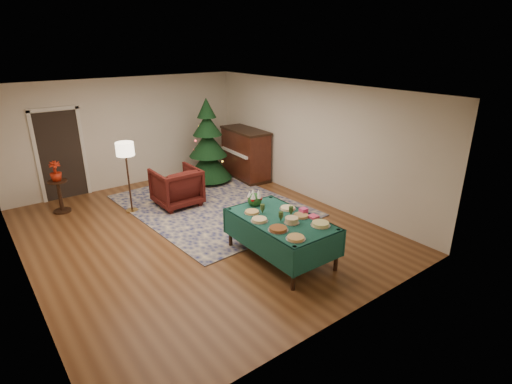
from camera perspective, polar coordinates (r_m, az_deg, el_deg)
room_shell at (r=7.51m, az=-8.61°, el=3.80°), size 7.00×7.00×7.00m
doorway at (r=10.26m, az=-26.13°, el=5.04°), size 1.08×0.04×2.16m
rug at (r=9.13m, az=-6.33°, el=-1.89°), size 3.44×4.38×0.02m
buffet_table at (r=6.74m, az=3.56°, el=-4.94°), size 1.13×1.91×0.74m
platter_0 at (r=6.03m, az=5.68°, el=-6.55°), size 0.30×0.30×0.05m
platter_1 at (r=6.49m, az=9.20°, el=-4.55°), size 0.32×0.32×0.06m
platter_2 at (r=6.27m, az=3.17°, el=-5.29°), size 0.32×0.32×0.05m
platter_3 at (r=6.51m, az=5.11°, el=-4.08°), size 0.25×0.25×0.10m
platter_4 at (r=6.77m, az=6.43°, el=-3.39°), size 0.29×0.29×0.04m
platter_5 at (r=6.57m, az=0.48°, el=-4.01°), size 0.29×0.29×0.05m
platter_6 at (r=7.05m, az=4.55°, el=-2.32°), size 0.29×0.29×0.04m
platter_7 at (r=6.87m, az=-0.58°, el=-2.88°), size 0.28×0.28×0.04m
goblet_0 at (r=6.82m, az=0.93°, el=-2.41°), size 0.08×0.08×0.17m
goblet_1 at (r=6.76m, az=5.03°, el=-2.70°), size 0.08×0.08×0.17m
goblet_2 at (r=6.54m, az=3.57°, el=-3.49°), size 0.08×0.08×0.17m
napkin_stack at (r=6.76m, az=8.19°, el=-3.50°), size 0.15×0.15×0.04m
gift_box at (r=6.89m, az=6.80°, el=-2.71°), size 0.12×0.12×0.10m
centerpiece at (r=7.16m, az=-0.19°, el=-0.91°), size 0.27×0.27×0.30m
armchair at (r=9.13m, az=-11.29°, el=0.98°), size 0.94×0.88×0.96m
floor_lamp at (r=8.81m, az=-18.16°, el=5.27°), size 0.37×0.37×1.55m
side_table at (r=9.63m, az=-26.20°, el=-0.62°), size 0.40×0.40×0.72m
potted_plant at (r=9.48m, az=-26.67°, el=2.13°), size 0.24×0.43×0.24m
christmas_tree at (r=10.42m, az=-6.88°, el=6.64°), size 1.28×1.28×2.20m
piano at (r=10.77m, az=-1.52°, el=5.40°), size 0.83×1.59×1.33m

